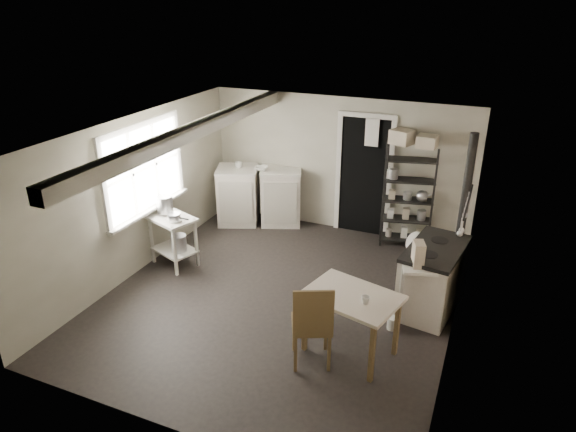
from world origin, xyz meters
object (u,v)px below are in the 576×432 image
at_px(stockpot, 165,204).
at_px(chair, 311,324).
at_px(prep_table, 174,240).
at_px(stove, 433,278).
at_px(shelf_rack, 408,190).
at_px(flour_sack, 417,243).
at_px(work_table, 350,324).
at_px(base_cabinets, 260,198).

relative_size(stockpot, chair, 0.24).
distance_m(prep_table, stockpot, 0.56).
height_order(stockpot, chair, stockpot).
height_order(prep_table, stockpot, stockpot).
bearing_deg(stove, chair, -114.85).
distance_m(shelf_rack, flour_sack, 0.85).
relative_size(work_table, chair, 0.97).
relative_size(chair, flour_sack, 2.46).
bearing_deg(stockpot, prep_table, -25.09).
bearing_deg(shelf_rack, stove, -81.90).
bearing_deg(work_table, chair, -138.97).
distance_m(base_cabinets, flour_sack, 2.87).
height_order(prep_table, flour_sack, prep_table).
relative_size(prep_table, shelf_rack, 0.46).
height_order(base_cabinets, chair, chair).
xyz_separation_m(prep_table, base_cabinets, (0.51, 1.93, 0.06)).
xyz_separation_m(shelf_rack, flour_sack, (0.28, -0.38, -0.71)).
distance_m(stove, flour_sack, 1.43).
relative_size(stockpot, shelf_rack, 0.15).
distance_m(prep_table, work_table, 3.21).
bearing_deg(shelf_rack, prep_table, -159.93).
bearing_deg(prep_table, chair, -25.64).
distance_m(shelf_rack, stove, 1.94).
xyz_separation_m(work_table, flour_sack, (0.30, 2.65, -0.14)).
height_order(base_cabinets, flour_sack, base_cabinets).
height_order(work_table, flour_sack, work_table).
bearing_deg(flour_sack, prep_table, -153.54).
xyz_separation_m(stove, chair, (-1.07, -1.61, 0.04)).
relative_size(prep_table, stove, 0.69).
bearing_deg(shelf_rack, stockpot, -162.08).
relative_size(shelf_rack, work_table, 1.65).
bearing_deg(shelf_rack, flour_sack, -67.36).
xyz_separation_m(prep_table, shelf_rack, (3.08, 2.05, 0.55)).
relative_size(stockpot, work_table, 0.25).
height_order(prep_table, shelf_rack, shelf_rack).
bearing_deg(work_table, shelf_rack, 89.55).
height_order(stockpot, flour_sack, stockpot).
distance_m(stockpot, chair, 3.19).
height_order(prep_table, stove, stove).
xyz_separation_m(work_table, chair, (-0.36, -0.31, 0.10)).
bearing_deg(work_table, flour_sack, 83.50).
bearing_deg(work_table, base_cabinets, 131.23).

